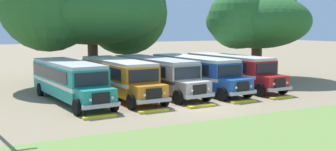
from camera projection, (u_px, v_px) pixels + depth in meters
ground_plane at (198, 106)px, 26.94m from camera, size 220.00×220.00×0.00m
foreground_grass_strip at (308, 142)px, 18.47m from camera, size 80.00×11.41×0.01m
parked_bus_slot_0 at (69, 79)px, 28.53m from camera, size 3.46×10.96×2.82m
parked_bus_slot_1 at (119, 76)px, 30.30m from camera, size 3.03×10.88×2.82m
parked_bus_slot_2 at (156, 74)px, 31.89m from camera, size 3.54×10.97×2.82m
parked_bus_slot_3 at (195, 72)px, 33.24m from camera, size 3.47×10.96×2.82m
parked_bus_slot_4 at (231, 69)px, 35.06m from camera, size 3.29×10.93×2.82m
curb_wheelstop_0 at (100, 117)px, 23.31m from camera, size 2.00×0.36×0.15m
curb_wheelstop_1 at (154, 111)px, 24.90m from camera, size 2.00×0.36×0.15m
curb_wheelstop_2 at (202, 106)px, 26.50m from camera, size 2.00×0.36×0.15m
curb_wheelstop_3 at (244, 102)px, 28.09m from camera, size 2.00×0.36×0.15m
curb_wheelstop_4 at (282, 98)px, 29.68m from camera, size 2.00×0.36×0.15m
broad_shade_tree at (89, 8)px, 39.12m from camera, size 17.22×14.50×11.82m
secondary_tree at (255, 20)px, 41.23m from camera, size 11.48×11.00×9.77m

